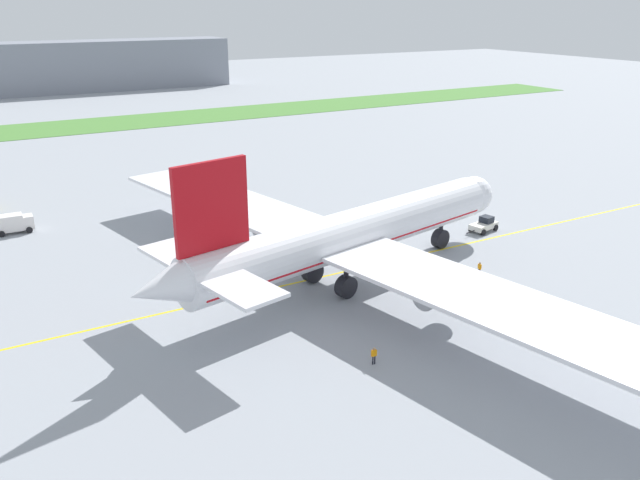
{
  "coord_description": "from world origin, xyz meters",
  "views": [
    {
      "loc": [
        -43.89,
        -61.58,
        31.34
      ],
      "look_at": [
        -7.01,
        3.16,
        3.82
      ],
      "focal_mm": 36.16,
      "sensor_mm": 36.0,
      "label": 1
    }
  ],
  "objects_px": {
    "airliner_foreground": "(347,236)",
    "service_truck_baggage_loader": "(13,223)",
    "ground_crew_wingwalker_starboard": "(260,284)",
    "ground_crew_marshaller_front": "(374,354)",
    "ground_crew_wingwalker_port": "(480,267)",
    "pushback_tug": "(484,225)"
  },
  "relations": [
    {
      "from": "pushback_tug",
      "to": "ground_crew_wingwalker_starboard",
      "type": "relative_size",
      "value": 3.82
    },
    {
      "from": "airliner_foreground",
      "to": "ground_crew_marshaller_front",
      "type": "xyz_separation_m",
      "value": [
        -7.49,
        -16.91,
        -4.92
      ]
    },
    {
      "from": "ground_crew_wingwalker_starboard",
      "to": "service_truck_baggage_loader",
      "type": "height_order",
      "value": "service_truck_baggage_loader"
    },
    {
      "from": "airliner_foreground",
      "to": "ground_crew_marshaller_front",
      "type": "height_order",
      "value": "airliner_foreground"
    },
    {
      "from": "airliner_foreground",
      "to": "ground_crew_wingwalker_starboard",
      "type": "xyz_separation_m",
      "value": [
        -9.94,
        2.75,
        -4.97
      ]
    },
    {
      "from": "airliner_foreground",
      "to": "ground_crew_wingwalker_starboard",
      "type": "height_order",
      "value": "airliner_foreground"
    },
    {
      "from": "airliner_foreground",
      "to": "ground_crew_wingwalker_starboard",
      "type": "relative_size",
      "value": 51.99
    },
    {
      "from": "ground_crew_wingwalker_port",
      "to": "pushback_tug",
      "type": "bearing_deg",
      "value": 45.06
    },
    {
      "from": "airliner_foreground",
      "to": "ground_crew_wingwalker_port",
      "type": "height_order",
      "value": "airliner_foreground"
    },
    {
      "from": "ground_crew_wingwalker_starboard",
      "to": "service_truck_baggage_loader",
      "type": "bearing_deg",
      "value": 121.97
    },
    {
      "from": "airliner_foreground",
      "to": "service_truck_baggage_loader",
      "type": "xyz_separation_m",
      "value": [
        -32.47,
        38.85,
        -4.46
      ]
    },
    {
      "from": "airliner_foreground",
      "to": "service_truck_baggage_loader",
      "type": "height_order",
      "value": "airliner_foreground"
    },
    {
      "from": "ground_crew_wingwalker_port",
      "to": "ground_crew_marshaller_front",
      "type": "distance_m",
      "value": 25.16
    },
    {
      "from": "ground_crew_wingwalker_port",
      "to": "service_truck_baggage_loader",
      "type": "xyz_separation_m",
      "value": [
        -47.75,
        45.06,
        0.45
      ]
    },
    {
      "from": "ground_crew_wingwalker_starboard",
      "to": "ground_crew_marshaller_front",
      "type": "bearing_deg",
      "value": -82.89
    },
    {
      "from": "ground_crew_wingwalker_port",
      "to": "ground_crew_wingwalker_starboard",
      "type": "height_order",
      "value": "ground_crew_wingwalker_port"
    },
    {
      "from": "ground_crew_wingwalker_port",
      "to": "ground_crew_marshaller_front",
      "type": "relative_size",
      "value": 1.01
    },
    {
      "from": "ground_crew_marshaller_front",
      "to": "service_truck_baggage_loader",
      "type": "bearing_deg",
      "value": 114.13
    },
    {
      "from": "airliner_foreground",
      "to": "ground_crew_wingwalker_port",
      "type": "distance_m",
      "value": 17.21
    },
    {
      "from": "pushback_tug",
      "to": "ground_crew_marshaller_front",
      "type": "height_order",
      "value": "pushback_tug"
    },
    {
      "from": "ground_crew_marshaller_front",
      "to": "ground_crew_wingwalker_starboard",
      "type": "height_order",
      "value": "ground_crew_marshaller_front"
    },
    {
      "from": "ground_crew_wingwalker_starboard",
      "to": "service_truck_baggage_loader",
      "type": "relative_size",
      "value": 0.3
    }
  ]
}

